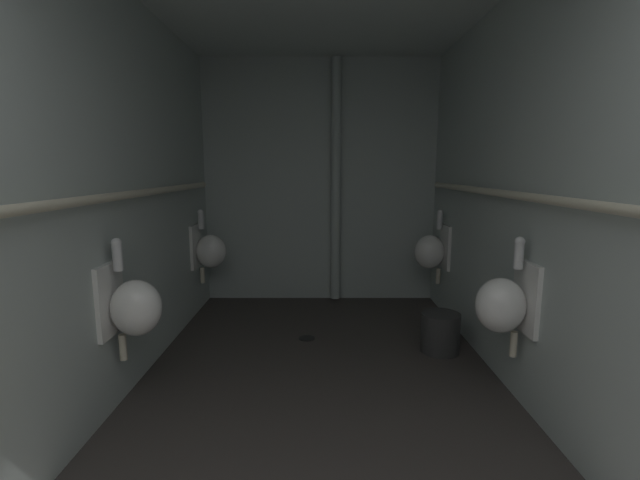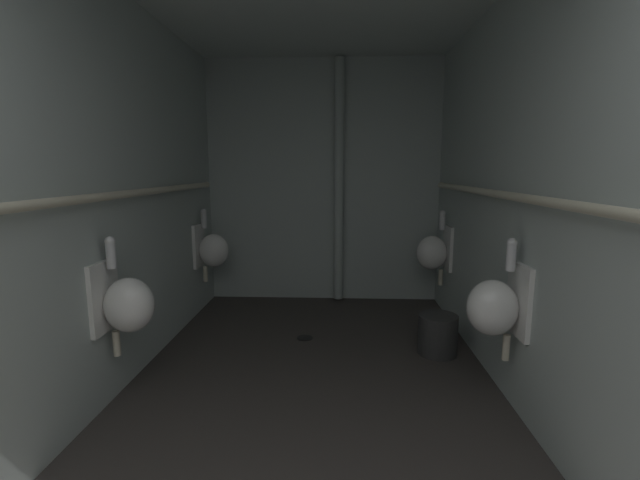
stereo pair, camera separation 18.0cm
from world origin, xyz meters
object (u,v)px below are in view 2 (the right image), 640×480
(urinal_right_far, at_px, (434,252))
(waste_bin, at_px, (438,334))
(floor_drain, at_px, (305,338))
(urinal_left_far, at_px, (212,249))
(urinal_right_mid, at_px, (496,306))
(standpipe_back_wall, at_px, (339,183))
(urinal_left_mid, at_px, (126,303))

(urinal_right_far, height_order, waste_bin, urinal_right_far)
(floor_drain, bearing_deg, urinal_left_far, 145.54)
(urinal_right_mid, distance_m, urinal_right_far, 1.72)
(standpipe_back_wall, xyz_separation_m, waste_bin, (0.80, -1.38, -1.16))
(urinal_left_mid, height_order, standpipe_back_wall, standpipe_back_wall)
(urinal_left_mid, xyz_separation_m, waste_bin, (2.10, 0.83, -0.50))
(urinal_right_mid, relative_size, urinal_right_far, 1.00)
(waste_bin, bearing_deg, standpipe_back_wall, 120.13)
(urinal_left_far, height_order, urinal_right_far, same)
(urinal_left_far, xyz_separation_m, urinal_right_far, (2.25, -0.02, 0.00))
(urinal_left_mid, distance_m, waste_bin, 2.31)
(urinal_left_mid, bearing_deg, urinal_right_far, 38.15)
(urinal_left_mid, bearing_deg, urinal_left_far, 90.00)
(urinal_left_mid, distance_m, floor_drain, 1.63)
(urinal_left_far, xyz_separation_m, standpipe_back_wall, (1.30, 0.43, 0.66))
(urinal_right_far, height_order, floor_drain, urinal_right_far)
(urinal_left_mid, height_order, urinal_right_far, same)
(urinal_left_mid, relative_size, urinal_right_mid, 1.00)
(urinal_right_mid, bearing_deg, waste_bin, 100.72)
(urinal_right_far, distance_m, standpipe_back_wall, 1.24)
(waste_bin, bearing_deg, urinal_right_mid, -79.28)
(urinal_right_far, relative_size, floor_drain, 5.39)
(urinal_left_far, distance_m, waste_bin, 2.36)
(standpipe_back_wall, distance_m, waste_bin, 1.98)
(floor_drain, distance_m, waste_bin, 1.13)
(urinal_right_mid, bearing_deg, urinal_right_far, 90.00)
(urinal_left_mid, relative_size, urinal_left_far, 1.00)
(urinal_right_mid, height_order, standpipe_back_wall, standpipe_back_wall)
(standpipe_back_wall, bearing_deg, urinal_right_far, -25.30)
(waste_bin, bearing_deg, urinal_left_far, 155.48)
(urinal_right_far, xyz_separation_m, floor_drain, (-1.24, -0.67, -0.65))
(standpipe_back_wall, relative_size, floor_drain, 18.48)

